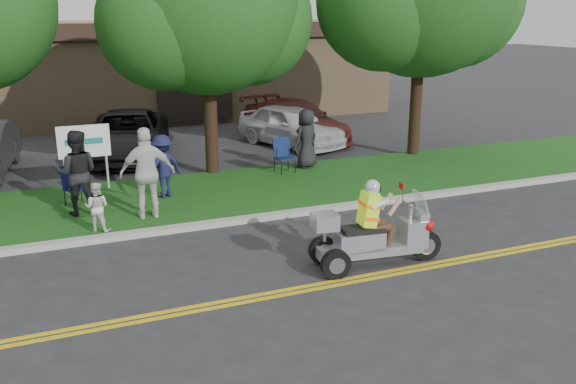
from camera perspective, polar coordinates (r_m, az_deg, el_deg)
name	(u,v)px	position (r m, az deg, el deg)	size (l,w,h in m)	color
ground	(298,276)	(10.68, 0.97, -7.91)	(120.00, 120.00, 0.00)	#28282B
centerline_near	(312,290)	(10.19, 2.29, -9.12)	(60.00, 0.10, 0.01)	gold
centerline_far	(308,286)	(10.32, 1.91, -8.76)	(60.00, 0.10, 0.01)	gold
curb	(243,220)	(13.31, -4.27, -2.62)	(60.00, 0.25, 0.12)	#A8A89E
grass_verge	(215,194)	(15.27, -6.82, -0.17)	(60.00, 4.00, 0.10)	#1A4A13
commercial_building	(172,67)	(28.60, -10.79, 11.44)	(18.00, 8.20, 4.00)	#9E7F5B
tree_mid	(208,11)	(16.74, -7.45, 16.47)	(5.88, 4.80, 7.05)	#332114
business_sign	(84,145)	(15.86, -18.54, 4.19)	(1.25, 0.06, 1.75)	silver
trike_scooter	(372,237)	(10.98, 7.88, -4.15)	(2.48, 0.88, 1.62)	black
lawn_chair_a	(283,153)	(16.98, -0.48, 3.69)	(0.56, 0.57, 0.95)	black
lawn_chair_b	(74,183)	(14.88, -19.41, 0.82)	(0.66, 0.67, 0.92)	black
spectator_adult_mid	(77,173)	(14.03, -19.12, 1.70)	(0.91, 0.71, 1.88)	black
spectator_adult_right	(147,173)	(13.39, -13.03, 1.75)	(1.16, 0.48, 1.98)	silver
spectator_chair_a	(163,166)	(14.86, -11.63, 2.37)	(0.98, 0.56, 1.52)	#171B42
spectator_chair_b	(306,139)	(17.39, 1.73, 5.02)	(0.82, 0.53, 1.68)	black
child_right	(97,207)	(12.91, -17.46, -1.35)	(0.50, 0.39, 1.03)	silver
parked_car_mid	(127,135)	(19.73, -14.80, 5.20)	(2.39, 5.18, 1.44)	black
parked_car_right	(295,121)	(21.60, 0.68, 6.66)	(1.98, 4.86, 1.41)	#4D1912
parked_car_far_right	(290,125)	(20.72, 0.23, 6.24)	(1.67, 4.16, 1.42)	silver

